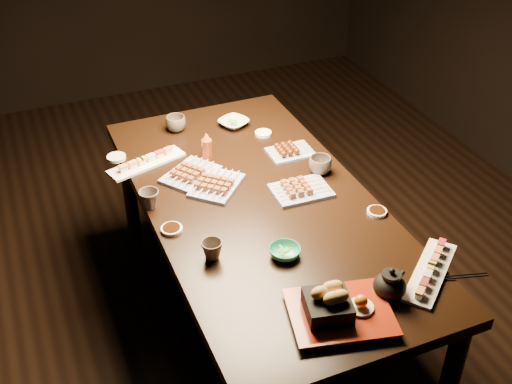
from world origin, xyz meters
TOP-DOWN VIEW (x-y plane):
  - ground at (0.00, 0.00)m, footprint 5.00×5.00m
  - dining_table at (-0.03, -0.29)m, footprint 1.25×1.94m
  - sushi_platter_near at (0.35, -0.92)m, footprint 0.35×0.32m
  - sushi_platter_far at (-0.39, 0.18)m, footprint 0.37×0.20m
  - yakitori_plate_center at (-0.16, -0.11)m, footprint 0.29×0.29m
  - yakitori_plate_right at (0.15, -0.29)m, footprint 0.25×0.18m
  - yakitori_plate_left at (-0.24, 0.01)m, footprint 0.30×0.28m
  - tsukune_plate at (0.25, 0.02)m, footprint 0.20×0.15m
  - edamame_bowl_green at (-0.08, -0.63)m, footprint 0.13×0.13m
  - edamame_bowl_cream at (0.10, 0.36)m, footprint 0.18×0.18m
  - tempura_tray at (-0.04, -0.98)m, footprint 0.39×0.34m
  - teacup_near_left at (-0.33, -0.54)m, footprint 0.10×0.10m
  - teacup_mid_right at (0.30, -0.18)m, footprint 0.13×0.13m
  - teacup_far_left at (-0.46, -0.14)m, footprint 0.09×0.09m
  - teacup_far_right at (-0.17, 0.43)m, footprint 0.13×0.13m
  - teapot at (0.16, -0.96)m, footprint 0.17×0.17m
  - condiment_bottle at (-0.12, 0.11)m, footprint 0.06×0.06m
  - sauce_dish_west at (-0.42, -0.33)m, footprint 0.10×0.10m
  - sauce_dish_east at (0.20, 0.23)m, footprint 0.10×0.10m
  - sauce_dish_se at (0.37, -0.54)m, footprint 0.09×0.09m
  - sauce_dish_nw at (-0.50, 0.28)m, footprint 0.10×0.10m
  - chopsticks_near at (0.08, -1.04)m, footprint 0.14×0.22m
  - chopsticks_se at (0.42, -0.98)m, footprint 0.24×0.09m

SIDE VIEW (x-z plane):
  - ground at x=0.00m, z-range 0.00..0.00m
  - dining_table at x=-0.03m, z-range 0.00..0.75m
  - chopsticks_se at x=0.42m, z-range 0.75..0.76m
  - chopsticks_near at x=0.08m, z-range 0.75..0.76m
  - sauce_dish_se at x=0.37m, z-range 0.75..0.76m
  - sauce_dish_east at x=0.20m, z-range 0.75..0.76m
  - sauce_dish_west at x=-0.42m, z-range 0.75..0.76m
  - sauce_dish_nw at x=-0.50m, z-range 0.75..0.77m
  - edamame_bowl_cream at x=0.10m, z-range 0.75..0.78m
  - edamame_bowl_green at x=-0.08m, z-range 0.75..0.79m
  - sushi_platter_far at x=-0.39m, z-range 0.75..0.79m
  - sushi_platter_near at x=0.35m, z-range 0.75..0.80m
  - tsukune_plate at x=0.25m, z-range 0.75..0.80m
  - yakitori_plate_center at x=-0.16m, z-range 0.75..0.81m
  - yakitori_plate_right at x=0.15m, z-range 0.75..0.81m
  - yakitori_plate_left at x=-0.24m, z-range 0.75..0.81m
  - teacup_near_left at x=-0.33m, z-range 0.75..0.82m
  - teacup_far_right at x=-0.17m, z-range 0.75..0.83m
  - teacup_far_left at x=-0.46m, z-range 0.75..0.83m
  - teacup_mid_right at x=0.30m, z-range 0.75..0.83m
  - teapot at x=0.16m, z-range 0.75..0.86m
  - tempura_tray at x=-0.04m, z-range 0.75..0.87m
  - condiment_bottle at x=-0.12m, z-range 0.75..0.89m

